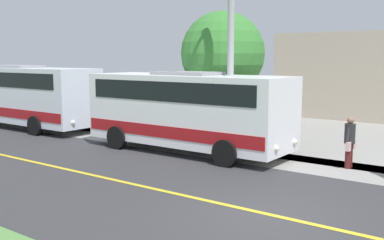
# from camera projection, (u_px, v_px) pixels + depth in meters

# --- Properties ---
(ground_plane) EXTENTS (120.00, 120.00, 0.00)m
(ground_plane) POSITION_uv_depth(u_px,v_px,m) (269.00, 215.00, 10.32)
(ground_plane) COLOR #548442
(road_surface) EXTENTS (8.00, 100.00, 0.01)m
(road_surface) POSITION_uv_depth(u_px,v_px,m) (269.00, 215.00, 10.32)
(road_surface) COLOR #333335
(road_surface) RESTS_ON ground
(sidewalk) EXTENTS (2.40, 100.00, 0.01)m
(sidewalk) POSITION_uv_depth(u_px,v_px,m) (343.00, 170.00, 14.48)
(sidewalk) COLOR gray
(sidewalk) RESTS_ON ground
(road_centre_line) EXTENTS (0.16, 100.00, 0.00)m
(road_centre_line) POSITION_uv_depth(u_px,v_px,m) (269.00, 214.00, 10.32)
(road_centre_line) COLOR gold
(road_centre_line) RESTS_ON ground
(shuttle_bus_front) EXTENTS (2.80, 8.12, 3.02)m
(shuttle_bus_front) POSITION_uv_depth(u_px,v_px,m) (187.00, 108.00, 17.10)
(shuttle_bus_front) COLOR white
(shuttle_bus_front) RESTS_ON ground
(transit_bus_rear) EXTENTS (2.67, 10.55, 3.15)m
(transit_bus_rear) POSITION_uv_depth(u_px,v_px,m) (16.00, 93.00, 23.47)
(transit_bus_rear) COLOR silver
(transit_bus_rear) RESTS_ON ground
(pedestrian_waiting) EXTENTS (0.72, 0.34, 1.66)m
(pedestrian_waiting) POSITION_uv_depth(u_px,v_px,m) (350.00, 141.00, 14.58)
(pedestrian_waiting) COLOR #4C1919
(pedestrian_waiting) RESTS_ON ground
(street_light_pole) EXTENTS (1.97, 0.24, 7.89)m
(street_light_pole) POSITION_uv_depth(u_px,v_px,m) (229.00, 34.00, 16.04)
(street_light_pole) COLOR #9E9EA3
(street_light_pole) RESTS_ON ground
(tree_curbside) EXTENTS (3.56, 3.56, 5.49)m
(tree_curbside) POSITION_uv_depth(u_px,v_px,m) (223.00, 54.00, 19.23)
(tree_curbside) COLOR brown
(tree_curbside) RESTS_ON ground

